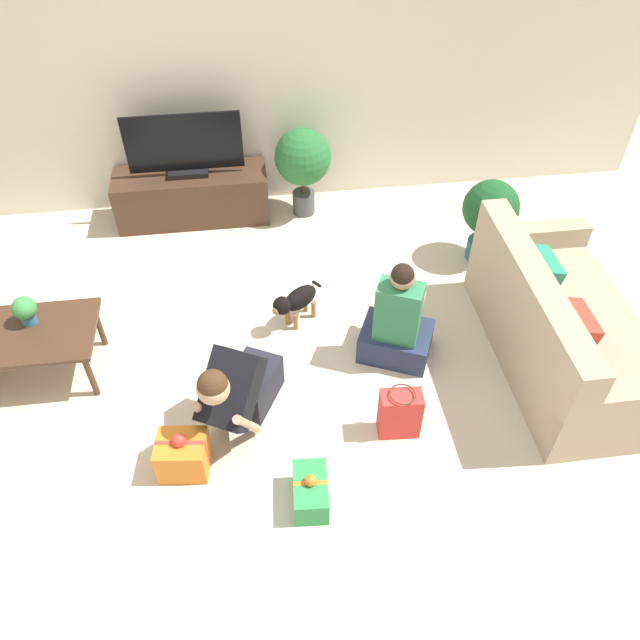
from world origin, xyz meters
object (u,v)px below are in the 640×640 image
(sofa_right, at_px, (560,329))
(gift_bag_a, at_px, (400,413))
(gift_box_a, at_px, (311,491))
(coffee_table, at_px, (25,338))
(gift_box_b, at_px, (183,455))
(potted_plant_back_right, at_px, (303,160))
(tv, at_px, (185,149))
(tv_console, at_px, (193,196))
(dog, at_px, (296,301))
(person_sitting, at_px, (397,325))
(tabletop_plant, at_px, (25,310))
(potted_plant_corner_right, at_px, (490,213))
(person_kneeling, at_px, (238,388))

(sofa_right, distance_m, gift_bag_a, 1.42)
(sofa_right, relative_size, gift_box_a, 5.04)
(coffee_table, height_order, gift_bag_a, coffee_table)
(gift_box_b, bearing_deg, potted_plant_back_right, 68.58)
(tv, height_order, potted_plant_back_right, tv)
(potted_plant_back_right, distance_m, gift_box_b, 3.05)
(tv_console, relative_size, potted_plant_back_right, 1.64)
(dog, height_order, gift_bag_a, gift_bag_a)
(tv_console, distance_m, person_sitting, 2.56)
(coffee_table, bearing_deg, gift_box_a, -34.91)
(sofa_right, bearing_deg, person_sitting, 80.86)
(gift_bag_a, bearing_deg, sofa_right, 21.48)
(sofa_right, distance_m, dog, 2.00)
(coffee_table, bearing_deg, gift_box_b, -41.36)
(gift_box_a, relative_size, tabletop_plant, 1.63)
(potted_plant_corner_right, height_order, gift_box_b, potted_plant_corner_right)
(sofa_right, bearing_deg, potted_plant_back_right, 37.24)
(tv, distance_m, person_kneeling, 2.58)
(sofa_right, bearing_deg, tv, 50.65)
(gift_box_a, distance_m, tabletop_plant, 2.38)
(gift_box_a, xyz_separation_m, tabletop_plant, (-1.85, 1.42, 0.45))
(sofa_right, xyz_separation_m, person_sitting, (-1.19, 0.19, 0.01))
(tv, height_order, gift_box_b, tv)
(dog, bearing_deg, coffee_table, -118.86)
(dog, bearing_deg, gift_box_b, -71.81)
(coffee_table, relative_size, tabletop_plant, 4.48)
(gift_box_b, bearing_deg, dog, 55.48)
(potted_plant_back_right, relative_size, person_kneeling, 1.06)
(tv, distance_m, gift_box_a, 3.35)
(person_kneeling, bearing_deg, coffee_table, -175.33)
(tv, bearing_deg, sofa_right, -39.35)
(tv_console, distance_m, gift_bag_a, 3.09)
(dog, bearing_deg, potted_plant_corner_right, 72.61)
(gift_bag_a, height_order, tabletop_plant, tabletop_plant)
(person_kneeling, distance_m, gift_box_b, 0.55)
(coffee_table, relative_size, tv, 0.95)
(tabletop_plant, bearing_deg, sofa_right, -6.73)
(person_sitting, distance_m, gift_box_b, 1.78)
(coffee_table, xyz_separation_m, person_kneeling, (1.48, -0.63, -0.04))
(sofa_right, distance_m, tv, 3.55)
(potted_plant_back_right, relative_size, gift_box_b, 2.50)
(person_sitting, bearing_deg, gift_box_b, 51.56)
(person_sitting, height_order, gift_box_a, person_sitting)
(coffee_table, xyz_separation_m, gift_bag_a, (2.54, -0.86, -0.20))
(tv_console, bearing_deg, tabletop_plant, -121.64)
(coffee_table, relative_size, tv_console, 0.70)
(tv_console, height_order, potted_plant_back_right, potted_plant_back_right)
(tabletop_plant, bearing_deg, dog, 5.41)
(potted_plant_back_right, height_order, person_kneeling, potted_plant_back_right)
(coffee_table, distance_m, gift_box_b, 1.48)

